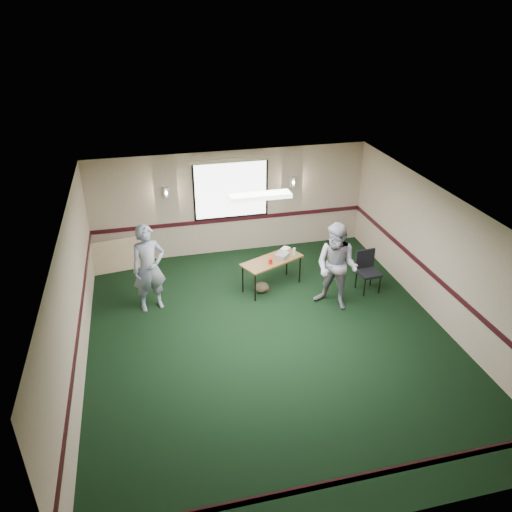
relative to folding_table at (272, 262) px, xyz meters
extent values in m
plane|color=black|center=(-0.53, -1.94, -0.66)|extent=(8.00, 8.00, 0.00)
plane|color=tan|center=(-0.53, 2.06, 0.69)|extent=(7.00, 0.00, 7.00)
plane|color=tan|center=(-0.53, -5.94, 0.69)|extent=(7.00, 0.00, 7.00)
plane|color=tan|center=(-4.03, -1.94, 0.69)|extent=(0.00, 8.00, 8.00)
plane|color=tan|center=(2.97, -1.94, 0.69)|extent=(0.00, 8.00, 8.00)
plane|color=silver|center=(-0.53, -1.94, 2.04)|extent=(8.00, 8.00, 0.00)
cube|color=#330E13|center=(-0.53, 2.05, 0.24)|extent=(7.00, 0.03, 0.10)
cube|color=#330E13|center=(-0.53, -5.92, 0.24)|extent=(7.00, 0.03, 0.10)
cube|color=#330E13|center=(-4.01, -1.94, 0.24)|extent=(0.03, 8.00, 0.10)
cube|color=#330E13|center=(2.96, -1.94, 0.24)|extent=(0.03, 8.00, 0.10)
cube|color=black|center=(-0.53, 2.04, 1.04)|extent=(1.90, 0.01, 1.50)
cube|color=white|center=(-0.53, 2.03, 1.04)|extent=(1.80, 0.02, 1.40)
cube|color=tan|center=(-0.53, 2.03, 1.81)|extent=(2.05, 0.08, 0.10)
cylinder|color=silver|center=(-2.13, 2.00, 1.14)|extent=(0.16, 0.16, 0.25)
cylinder|color=silver|center=(1.07, 2.00, 1.14)|extent=(0.16, 0.16, 0.25)
cube|color=white|center=(-0.53, -0.94, 1.98)|extent=(1.20, 0.32, 0.08)
cube|color=#513817|center=(0.00, 0.00, 0.03)|extent=(1.54, 1.12, 0.04)
cylinder|color=black|center=(-0.51, -0.48, -0.33)|extent=(0.03, 0.03, 0.68)
cylinder|color=black|center=(0.70, 0.06, -0.33)|extent=(0.03, 0.03, 0.68)
cylinder|color=black|center=(-0.70, -0.06, -0.33)|extent=(0.03, 0.03, 0.68)
cylinder|color=black|center=(0.51, 0.48, -0.33)|extent=(0.03, 0.03, 0.68)
cube|color=gray|center=(0.25, 0.06, 0.10)|extent=(0.39, 0.39, 0.10)
cube|color=white|center=(0.43, 0.40, 0.08)|extent=(0.25, 0.25, 0.05)
cylinder|color=red|center=(-0.08, -0.18, 0.11)|extent=(0.08, 0.08, 0.12)
cylinder|color=#7EB9CE|center=(0.55, 0.10, 0.14)|extent=(0.05, 0.05, 0.18)
ellipsoid|color=#443D27|center=(-0.29, -0.16, -0.54)|extent=(0.38, 0.30, 0.25)
torus|color=red|center=(-0.24, -0.02, -0.66)|extent=(0.42, 0.42, 0.02)
cube|color=tan|center=(-3.53, 1.66, -0.26)|extent=(1.58, 0.44, 0.80)
cube|color=black|center=(2.09, -0.66, -0.21)|extent=(0.50, 0.50, 0.06)
cube|color=black|center=(2.07, -0.44, 0.05)|extent=(0.46, 0.09, 0.46)
cylinder|color=black|center=(1.91, -0.87, -0.45)|extent=(0.03, 0.03, 0.43)
cylinder|color=black|center=(2.30, -0.84, -0.45)|extent=(0.03, 0.03, 0.43)
cylinder|color=black|center=(1.88, -0.48, -0.45)|extent=(0.03, 0.03, 0.43)
cylinder|color=black|center=(2.27, -0.45, -0.45)|extent=(0.03, 0.03, 0.43)
imported|color=#46579A|center=(-2.72, -0.21, 0.30)|extent=(0.79, 0.61, 1.93)
imported|color=#7E96C5|center=(1.11, -1.07, 0.30)|extent=(1.18, 1.18, 1.93)
camera|label=1|loc=(-2.68, -9.57, 5.34)|focal=35.00mm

